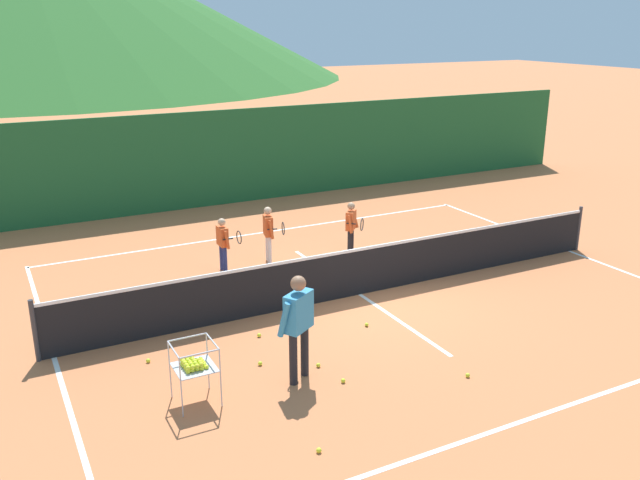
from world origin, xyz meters
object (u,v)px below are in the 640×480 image
at_px(student_0, 223,240).
at_px(tennis_ball_1, 260,363).
at_px(tennis_ball_0, 367,325).
at_px(tennis_ball_6, 468,375).
at_px(student_2, 351,224).
at_px(ball_cart, 194,365).
at_px(tennis_ball_3, 319,450).
at_px(tennis_ball_8, 343,381).
at_px(tennis_ball_2, 148,361).
at_px(tennis_ball_7, 318,365).
at_px(student_1, 269,229).
at_px(tennis_net, 360,271).
at_px(instructor, 298,318).
at_px(tennis_ball_5, 259,335).

xyz_separation_m(student_0, tennis_ball_1, (-0.92, -4.21, -0.68)).
xyz_separation_m(tennis_ball_0, tennis_ball_6, (0.44, -2.24, 0.00)).
bearing_deg(student_2, ball_cart, -138.88).
height_order(tennis_ball_1, tennis_ball_3, same).
distance_m(tennis_ball_3, tennis_ball_8, 1.75).
relative_size(tennis_ball_2, tennis_ball_7, 1.00).
xyz_separation_m(student_1, tennis_ball_2, (-3.56, -3.41, -0.73)).
bearing_deg(tennis_ball_0, tennis_net, 64.27).
xyz_separation_m(tennis_net, tennis_ball_6, (-0.20, -3.56, -0.47)).
xyz_separation_m(student_2, tennis_ball_0, (-1.66, -3.44, -0.72)).
bearing_deg(instructor, tennis_ball_2, 140.79).
distance_m(tennis_ball_7, tennis_ball_8, 0.61).
bearing_deg(tennis_ball_7, instructor, -156.49).
relative_size(tennis_ball_3, tennis_ball_8, 1.00).
xyz_separation_m(tennis_net, tennis_ball_1, (-2.86, -1.76, -0.47)).
bearing_deg(tennis_ball_7, student_2, 54.62).
xyz_separation_m(instructor, student_2, (3.52, 4.54, -0.25)).
relative_size(tennis_ball_3, tennis_ball_5, 1.00).
relative_size(student_0, tennis_ball_0, 17.51).
distance_m(student_2, tennis_ball_2, 6.23).
relative_size(tennis_ball_3, tennis_ball_7, 1.00).
distance_m(ball_cart, tennis_ball_0, 3.64).
bearing_deg(tennis_ball_6, tennis_ball_0, 101.09).
bearing_deg(tennis_ball_5, tennis_ball_1, -111.52).
height_order(tennis_net, tennis_ball_6, tennis_net).
relative_size(tennis_ball_0, tennis_ball_8, 1.00).
xyz_separation_m(tennis_ball_1, tennis_ball_7, (0.79, -0.47, 0.00)).
relative_size(instructor, tennis_ball_0, 24.56).
relative_size(ball_cart, tennis_ball_0, 13.22).
xyz_separation_m(student_0, ball_cart, (-2.15, -4.78, -0.12)).
xyz_separation_m(instructor, tennis_ball_2, (-1.91, 1.55, -0.97)).
bearing_deg(tennis_ball_3, student_0, 80.30).
xyz_separation_m(ball_cart, tennis_ball_7, (2.01, 0.10, -0.56)).
xyz_separation_m(tennis_ball_5, tennis_ball_8, (0.53, -2.00, 0.00)).
relative_size(ball_cart, tennis_ball_2, 13.22).
relative_size(tennis_ball_6, tennis_ball_8, 1.00).
xyz_separation_m(tennis_ball_1, tennis_ball_5, (0.37, 0.93, 0.00)).
bearing_deg(tennis_ball_1, tennis_ball_3, -94.94).
relative_size(tennis_ball_5, tennis_ball_6, 1.00).
bearing_deg(student_1, tennis_ball_7, -104.45).
relative_size(instructor, tennis_ball_1, 24.56).
height_order(tennis_ball_0, tennis_ball_1, same).
bearing_deg(instructor, student_0, 83.42).
bearing_deg(tennis_ball_2, tennis_ball_5, 0.91).
relative_size(instructor, tennis_ball_2, 24.56).
bearing_deg(tennis_ball_5, tennis_ball_3, -99.76).
height_order(tennis_ball_3, tennis_ball_8, same).
distance_m(student_0, tennis_ball_0, 4.04).
distance_m(tennis_ball_3, tennis_ball_5, 3.40).
xyz_separation_m(tennis_net, student_0, (-1.93, 2.45, 0.22)).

